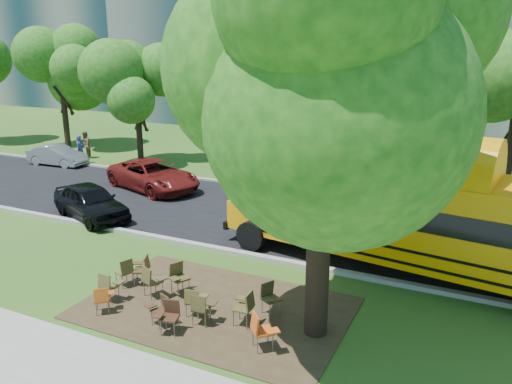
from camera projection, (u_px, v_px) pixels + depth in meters
The scene contains 30 objects.
ground at pixel (193, 293), 14.21m from camera, with size 160.00×160.00×0.00m, color #28541A.
dirt_patch at pixel (215, 308), 13.36m from camera, with size 7.00×4.50×0.03m, color #382819.
asphalt_road at pixel (286, 220), 20.29m from camera, with size 80.00×8.00×0.04m, color black.
kerb_near at pixel (241, 253), 16.80m from camera, with size 80.00×0.25×0.14m, color gray.
kerb_far at pixel (318, 194), 23.83m from camera, with size 80.00×0.25×0.14m, color gray.
building_main at pixel (327, 2), 45.79m from camera, with size 38.00×16.00×22.00m, color slate.
building_left at pixel (104, 23), 61.97m from camera, with size 26.00×14.00×20.00m, color slate.
bg_tree_0 at pixel (136, 88), 29.23m from camera, with size 5.20×5.20×7.18m.
bg_tree_1 at pixel (60, 70), 34.06m from camera, with size 6.00×6.00×8.40m.
bg_tree_2 at pixel (266, 94), 29.03m from camera, with size 4.80×4.80×6.62m.
main_tree at pixel (324, 89), 10.60m from camera, with size 7.14×7.14×9.45m.
school_bus at pixel (441, 221), 14.67m from camera, with size 13.18×4.57×3.16m.
chair_0 at pixel (108, 285), 13.53m from camera, with size 0.56×0.52×0.86m.
chair_1 at pixel (152, 279), 13.77m from camera, with size 0.74×0.58×0.93m.
chair_2 at pixel (103, 297), 12.94m from camera, with size 0.52×0.66×0.77m.
chair_3 at pixel (161, 307), 12.41m from camera, with size 0.64×0.50×0.80m.
chair_4 at pixel (201, 306), 12.38m from camera, with size 0.57×0.57×0.86m.
chair_5 at pixel (169, 313), 12.06m from camera, with size 0.58×0.62×0.85m.
chair_6 at pixel (245, 305), 12.38m from camera, with size 0.56×0.60×0.92m.
chair_7 at pixel (261, 328), 11.32m from camera, with size 0.80×0.63×0.93m.
chair_8 at pixel (125, 269), 14.46m from camera, with size 0.54×0.69×0.87m.
chair_9 at pixel (143, 267), 14.57m from camera, with size 0.73×0.62×0.91m.
chair_10 at pixel (178, 275), 14.02m from camera, with size 0.59×0.76×0.92m.
chair_11 at pixel (194, 299), 12.80m from camera, with size 0.54×0.55×0.81m.
chair_12 at pixel (269, 296), 12.91m from camera, with size 0.57×0.73×0.87m.
black_car at pixel (91, 202), 20.35m from camera, with size 1.70×4.23×1.44m, color black.
bg_car_silver at pixel (57, 155), 29.87m from camera, with size 1.31×3.76×1.24m, color #95969A.
bg_car_red at pixel (153, 175), 24.58m from camera, with size 2.45×5.32×1.48m, color #5E1210.
pedestrian_a at pixel (80, 149), 30.32m from camera, with size 0.64×0.42×1.76m, color #383E7F.
pedestrian_b at pixel (85, 145), 31.87m from camera, with size 0.84×0.66×1.73m, color brown.
Camera 1 is at (7.17, -10.86, 6.64)m, focal length 35.00 mm.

